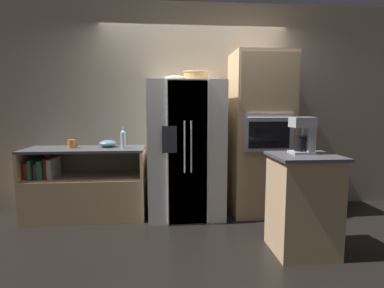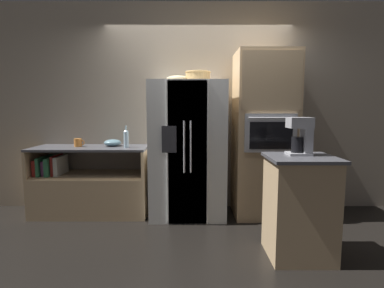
{
  "view_description": "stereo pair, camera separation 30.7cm",
  "coord_description": "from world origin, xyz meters",
  "px_view_note": "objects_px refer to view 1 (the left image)",
  "views": [
    {
      "loc": [
        -0.4,
        -3.73,
        1.4
      ],
      "look_at": [
        -0.07,
        -0.04,
        0.95
      ],
      "focal_mm": 28.0,
      "sensor_mm": 36.0,
      "label": 1
    },
    {
      "loc": [
        -0.09,
        -3.75,
        1.4
      ],
      "look_at": [
        -0.07,
        -0.04,
        0.95
      ],
      "focal_mm": 28.0,
      "sensor_mm": 36.0,
      "label": 2
    }
  ],
  "objects_px": {
    "wicker_basket": "(196,76)",
    "coffee_maker": "(304,133)",
    "refrigerator": "(186,150)",
    "mixing_bowl": "(108,144)",
    "bottle_tall": "(123,139)",
    "fruit_bowl": "(176,79)",
    "wall_oven": "(260,135)",
    "mug": "(72,144)"
  },
  "relations": [
    {
      "from": "wall_oven",
      "to": "fruit_bowl",
      "type": "relative_size",
      "value": 7.11
    },
    {
      "from": "mug",
      "to": "fruit_bowl",
      "type": "bearing_deg",
      "value": -1.42
    },
    {
      "from": "mixing_bowl",
      "to": "wicker_basket",
      "type": "bearing_deg",
      "value": -7.53
    },
    {
      "from": "bottle_tall",
      "to": "coffee_maker",
      "type": "xyz_separation_m",
      "value": [
        1.86,
        -1.0,
        0.14
      ]
    },
    {
      "from": "coffee_maker",
      "to": "fruit_bowl",
      "type": "bearing_deg",
      "value": 138.24
    },
    {
      "from": "wicker_basket",
      "to": "coffee_maker",
      "type": "distance_m",
      "value": 1.53
    },
    {
      "from": "fruit_bowl",
      "to": "bottle_tall",
      "type": "bearing_deg",
      "value": -174.25
    },
    {
      "from": "fruit_bowl",
      "to": "coffee_maker",
      "type": "xyz_separation_m",
      "value": [
        1.2,
        -1.07,
        -0.61
      ]
    },
    {
      "from": "wicker_basket",
      "to": "bottle_tall",
      "type": "xyz_separation_m",
      "value": [
        -0.91,
        -0.01,
        -0.78
      ]
    },
    {
      "from": "refrigerator",
      "to": "coffee_maker",
      "type": "relative_size",
      "value": 4.9
    },
    {
      "from": "refrigerator",
      "to": "mixing_bowl",
      "type": "xyz_separation_m",
      "value": [
        -1.0,
        0.14,
        0.08
      ]
    },
    {
      "from": "bottle_tall",
      "to": "wall_oven",
      "type": "bearing_deg",
      "value": 1.46
    },
    {
      "from": "fruit_bowl",
      "to": "mixing_bowl",
      "type": "relative_size",
      "value": 1.31
    },
    {
      "from": "wall_oven",
      "to": "wicker_basket",
      "type": "distance_m",
      "value": 1.13
    },
    {
      "from": "refrigerator",
      "to": "bottle_tall",
      "type": "relative_size",
      "value": 6.13
    },
    {
      "from": "mixing_bowl",
      "to": "bottle_tall",
      "type": "bearing_deg",
      "value": -36.08
    },
    {
      "from": "wall_oven",
      "to": "bottle_tall",
      "type": "bearing_deg",
      "value": -178.54
    },
    {
      "from": "refrigerator",
      "to": "mug",
      "type": "relative_size",
      "value": 12.66
    },
    {
      "from": "refrigerator",
      "to": "bottle_tall",
      "type": "distance_m",
      "value": 0.8
    },
    {
      "from": "wall_oven",
      "to": "coffee_maker",
      "type": "height_order",
      "value": "wall_oven"
    },
    {
      "from": "wicker_basket",
      "to": "bottle_tall",
      "type": "relative_size",
      "value": 1.12
    },
    {
      "from": "bottle_tall",
      "to": "mixing_bowl",
      "type": "relative_size",
      "value": 1.26
    },
    {
      "from": "bottle_tall",
      "to": "mug",
      "type": "bearing_deg",
      "value": 171.32
    },
    {
      "from": "wicker_basket",
      "to": "mixing_bowl",
      "type": "distance_m",
      "value": 1.42
    },
    {
      "from": "bottle_tall",
      "to": "mixing_bowl",
      "type": "xyz_separation_m",
      "value": [
        -0.22,
        0.16,
        -0.08
      ]
    },
    {
      "from": "mug",
      "to": "wall_oven",
      "type": "bearing_deg",
      "value": -1.3
    },
    {
      "from": "fruit_bowl",
      "to": "coffee_maker",
      "type": "height_order",
      "value": "fruit_bowl"
    },
    {
      "from": "fruit_bowl",
      "to": "coffee_maker",
      "type": "relative_size",
      "value": 0.84
    },
    {
      "from": "wall_oven",
      "to": "wicker_basket",
      "type": "xyz_separation_m",
      "value": [
        -0.85,
        -0.04,
        0.74
      ]
    },
    {
      "from": "fruit_bowl",
      "to": "coffee_maker",
      "type": "bearing_deg",
      "value": -41.76
    },
    {
      "from": "fruit_bowl",
      "to": "mug",
      "type": "relative_size",
      "value": 2.16
    },
    {
      "from": "wall_oven",
      "to": "mug",
      "type": "xyz_separation_m",
      "value": [
        -2.41,
        0.05,
        -0.1
      ]
    },
    {
      "from": "coffee_maker",
      "to": "refrigerator",
      "type": "bearing_deg",
      "value": 136.61
    },
    {
      "from": "wicker_basket",
      "to": "mixing_bowl",
      "type": "relative_size",
      "value": 1.41
    },
    {
      "from": "mug",
      "to": "mixing_bowl",
      "type": "distance_m",
      "value": 0.44
    },
    {
      "from": "bottle_tall",
      "to": "mug",
      "type": "xyz_separation_m",
      "value": [
        -0.65,
        0.1,
        -0.07
      ]
    },
    {
      "from": "wicker_basket",
      "to": "fruit_bowl",
      "type": "xyz_separation_m",
      "value": [
        -0.25,
        0.06,
        -0.03
      ]
    },
    {
      "from": "fruit_bowl",
      "to": "mixing_bowl",
      "type": "xyz_separation_m",
      "value": [
        -0.88,
        0.09,
        -0.83
      ]
    },
    {
      "from": "wall_oven",
      "to": "coffee_maker",
      "type": "distance_m",
      "value": 1.06
    },
    {
      "from": "coffee_maker",
      "to": "wall_oven",
      "type": "bearing_deg",
      "value": 95.51
    },
    {
      "from": "bottle_tall",
      "to": "coffee_maker",
      "type": "height_order",
      "value": "coffee_maker"
    },
    {
      "from": "fruit_bowl",
      "to": "mug",
      "type": "distance_m",
      "value": 1.55
    }
  ]
}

